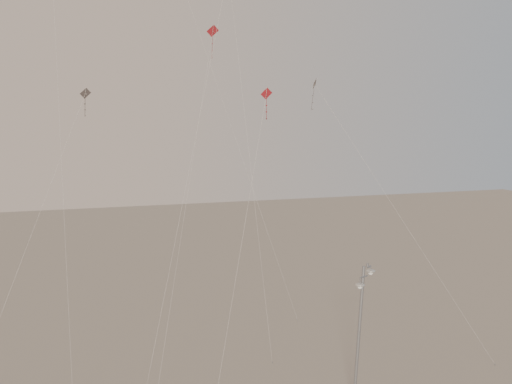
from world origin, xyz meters
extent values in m
cylinder|color=#93959B|center=(3.31, 1.70, 4.25)|extent=(0.62, 0.18, 8.49)
cylinder|color=#93959B|center=(3.75, 1.70, 8.55)|extent=(0.14, 0.14, 0.18)
cylinder|color=#93959B|center=(3.94, 1.86, 8.40)|extent=(0.43, 0.38, 0.07)
cylinder|color=#93959B|center=(4.13, 2.02, 8.25)|extent=(0.06, 0.06, 0.30)
ellipsoid|color=#B6B6B1|center=(4.13, 2.02, 8.10)|extent=(0.52, 0.52, 0.18)
cylinder|color=#93959B|center=(3.48, 1.58, 7.95)|extent=(0.58, 0.30, 0.07)
cylinder|color=#93959B|center=(3.20, 1.46, 7.75)|extent=(0.06, 0.06, 0.40)
ellipsoid|color=#B6B6B1|center=(3.20, 1.46, 7.55)|extent=(0.52, 0.52, 0.18)
cylinder|color=beige|center=(-12.15, 12.84, 18.54)|extent=(0.40, 10.25, 36.98)
cylinder|color=beige|center=(-4.63, 8.14, 14.19)|extent=(8.61, 12.27, 28.28)
cylinder|color=beige|center=(0.34, 15.14, 19.57)|extent=(1.14, 11.63, 39.05)
cylinder|color=#93959B|center=(0.90, 9.33, 0.05)|extent=(0.06, 0.06, 0.10)
cube|color=maroon|center=(-1.49, 3.46, 17.77)|extent=(0.55, 0.35, 0.62)
cylinder|color=maroon|center=(-1.44, 3.60, 16.95)|extent=(0.08, 0.17, 1.09)
cylinder|color=beige|center=(-3.90, 0.77, 8.91)|extent=(4.83, 5.39, 17.73)
cube|color=#342D2B|center=(4.95, 12.24, 18.82)|extent=(0.33, 0.81, 0.77)
cylinder|color=#342D2B|center=(4.80, 12.22, 17.72)|extent=(0.24, 0.06, 1.50)
cylinder|color=beige|center=(10.01, 8.42, 9.44)|extent=(10.14, 7.67, 18.78)
cylinder|color=#93959B|center=(15.08, 4.59, 0.05)|extent=(0.06, 0.06, 0.10)
cylinder|color=beige|center=(0.52, 16.81, 14.51)|extent=(9.87, 1.02, 28.93)
cylinder|color=#93959B|center=(5.45, 16.31, 0.05)|extent=(0.06, 0.06, 0.10)
cube|color=#342D2B|center=(-10.56, 8.51, 17.87)|extent=(0.63, 0.13, 0.61)
cylinder|color=#342D2B|center=(-10.61, 8.65, 17.08)|extent=(0.08, 0.17, 1.04)
cylinder|color=beige|center=(-14.19, 5.39, 8.96)|extent=(7.27, 6.26, 17.82)
cube|color=maroon|center=(0.21, 23.35, 23.74)|extent=(1.04, 0.36, 1.00)
cylinder|color=maroon|center=(0.18, 23.50, 22.36)|extent=(0.07, 0.28, 1.86)
cylinder|color=beige|center=(-3.47, 15.29, 11.90)|extent=(7.36, 16.13, 23.70)
camera|label=1|loc=(-10.95, -25.36, 16.67)|focal=40.00mm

